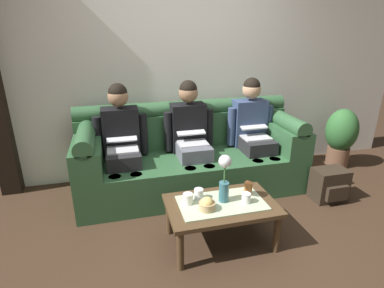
% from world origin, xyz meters
% --- Properties ---
extents(ground_plane, '(14.00, 14.00, 0.00)m').
position_xyz_m(ground_plane, '(0.00, 0.00, 0.00)').
color(ground_plane, '#382619').
extents(back_wall_patterned, '(6.00, 0.12, 2.90)m').
position_xyz_m(back_wall_patterned, '(0.00, 1.70, 1.45)').
color(back_wall_patterned, silver).
rests_on(back_wall_patterned, ground_plane).
extents(couch, '(2.45, 0.88, 0.96)m').
position_xyz_m(couch, '(0.00, 1.17, 0.37)').
color(couch, '#2D5633').
rests_on(couch, ground_plane).
extents(person_left, '(0.56, 0.67, 1.22)m').
position_xyz_m(person_left, '(-0.74, 1.17, 0.66)').
color(person_left, '#232326').
rests_on(person_left, ground_plane).
extents(person_middle, '(0.56, 0.67, 1.22)m').
position_xyz_m(person_middle, '(0.00, 1.17, 0.66)').
color(person_middle, '#595B66').
rests_on(person_middle, ground_plane).
extents(person_right, '(0.56, 0.67, 1.22)m').
position_xyz_m(person_right, '(0.74, 1.16, 0.66)').
color(person_right, '#232326').
rests_on(person_right, ground_plane).
extents(coffee_table, '(0.91, 0.56, 0.39)m').
position_xyz_m(coffee_table, '(0.00, 0.13, 0.33)').
color(coffee_table, '#47331E').
rests_on(coffee_table, ground_plane).
extents(flower_vase, '(0.10, 0.10, 0.41)m').
position_xyz_m(flower_vase, '(0.02, 0.15, 0.61)').
color(flower_vase, '#336672').
rests_on(flower_vase, coffee_table).
extents(snack_bowl, '(0.13, 0.13, 0.11)m').
position_xyz_m(snack_bowl, '(-0.15, 0.06, 0.43)').
color(snack_bowl, tan).
rests_on(snack_bowl, coffee_table).
extents(cup_near_left, '(0.07, 0.07, 0.08)m').
position_xyz_m(cup_near_left, '(0.20, 0.08, 0.43)').
color(cup_near_left, white).
rests_on(cup_near_left, coffee_table).
extents(cup_near_right, '(0.08, 0.08, 0.09)m').
position_xyz_m(cup_near_right, '(-0.17, 0.23, 0.44)').
color(cup_near_right, silver).
rests_on(cup_near_right, coffee_table).
extents(cup_far_center, '(0.07, 0.07, 0.11)m').
position_xyz_m(cup_far_center, '(0.27, 0.20, 0.45)').
color(cup_far_center, '#B26633').
rests_on(cup_far_center, coffee_table).
extents(cup_far_left, '(0.08, 0.08, 0.09)m').
position_xyz_m(cup_far_left, '(-0.27, 0.18, 0.44)').
color(cup_far_left, white).
rests_on(cup_far_left, coffee_table).
extents(backpack_right, '(0.35, 0.28, 0.35)m').
position_xyz_m(backpack_right, '(1.36, 0.51, 0.17)').
color(backpack_right, '#2D2319').
rests_on(backpack_right, ground_plane).
extents(potted_plant, '(0.40, 0.40, 0.78)m').
position_xyz_m(potted_plant, '(2.05, 1.24, 0.43)').
color(potted_plant, brown).
rests_on(potted_plant, ground_plane).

